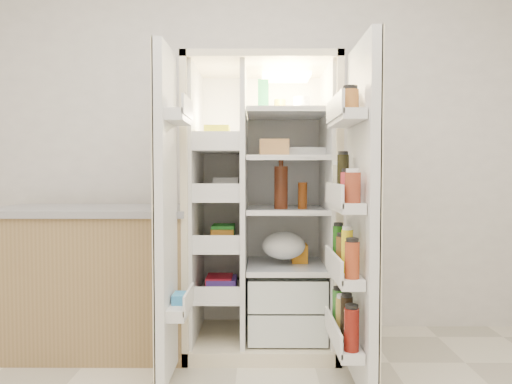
{
  "coord_description": "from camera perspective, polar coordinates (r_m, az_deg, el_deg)",
  "views": [
    {
      "loc": [
        0.12,
        -1.46,
        1.12
      ],
      "look_at": [
        0.11,
        1.25,
        1.0
      ],
      "focal_mm": 34.0,
      "sensor_mm": 36.0,
      "label": 1
    }
  ],
  "objects": [
    {
      "name": "refrigerator",
      "position": [
        3.14,
        0.96,
        -4.48
      ],
      "size": [
        0.92,
        0.7,
        1.8
      ],
      "color": "beige",
      "rests_on": "floor"
    },
    {
      "name": "wall_back",
      "position": [
        3.47,
        -1.71,
        6.24
      ],
      "size": [
        4.0,
        0.02,
        2.7
      ],
      "primitive_type": "cube",
      "color": "silver",
      "rests_on": "floor"
    },
    {
      "name": "freezer_door",
      "position": [
        2.57,
        -10.49,
        -2.7
      ],
      "size": [
        0.15,
        0.4,
        1.72
      ],
      "color": "silver",
      "rests_on": "floor"
    },
    {
      "name": "kitchen_counter",
      "position": [
        3.26,
        -18.5,
        -9.56
      ],
      "size": [
        1.23,
        0.66,
        0.9
      ],
      "color": "olive",
      "rests_on": "floor"
    },
    {
      "name": "fridge_door",
      "position": [
        2.48,
        11.93,
        -3.28
      ],
      "size": [
        0.17,
        0.58,
        1.72
      ],
      "color": "silver",
      "rests_on": "floor"
    }
  ]
}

